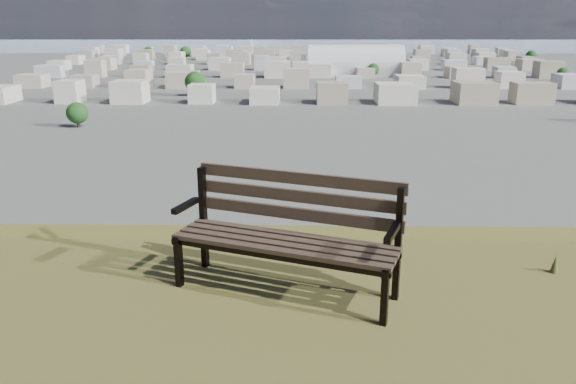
{
  "coord_description": "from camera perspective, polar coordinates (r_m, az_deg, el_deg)",
  "views": [
    {
      "loc": [
        0.02,
        -1.59,
        27.21
      ],
      "look_at": [
        -0.09,
        4.75,
        25.3
      ],
      "focal_mm": 35.0,
      "sensor_mm": 36.0,
      "label": 1
    }
  ],
  "objects": [
    {
      "name": "city_trees",
      "position": [
        322.45,
        -3.86,
        12.7
      ],
      "size": [
        406.52,
        387.2,
        9.98
      ],
      "color": "#36281B",
      "rests_on": "ground"
    },
    {
      "name": "arena",
      "position": [
        315.81,
        6.84,
        12.59
      ],
      "size": [
        51.87,
        23.09,
        21.65
      ],
      "rotation": [
        0.0,
        0.0,
        -0.03
      ],
      "color": "silver",
      "rests_on": "ground"
    },
    {
      "name": "city_blocks",
      "position": [
        396.74,
        0.96,
        13.29
      ],
      "size": [
        395.0,
        361.0,
        7.0
      ],
      "color": "beige",
      "rests_on": "ground"
    },
    {
      "name": "park_bench",
      "position": [
        4.74,
        0.09,
        -3.63
      ],
      "size": [
        1.97,
        1.23,
        0.99
      ],
      "rotation": [
        0.0,
        0.0,
        -0.36
      ],
      "color": "#433426",
      "rests_on": "hilltop_mesa"
    },
    {
      "name": "far_hills",
      "position": [
        1405.84,
        -1.61,
        16.64
      ],
      "size": [
        2050.0,
        340.0,
        60.0
      ],
      "color": "#909FB3",
      "rests_on": "ground"
    },
    {
      "name": "bay_water",
      "position": [
        902.0,
        0.97,
        14.99
      ],
      "size": [
        2400.0,
        700.0,
        0.12
      ],
      "primitive_type": "cube",
      "color": "#8B9BB1",
      "rests_on": "ground"
    }
  ]
}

